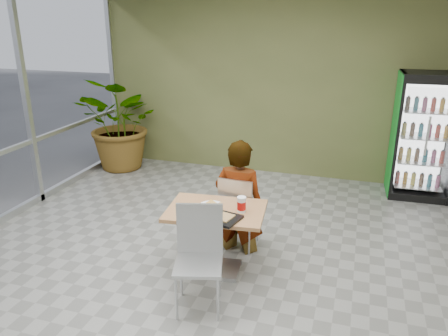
{
  "coord_description": "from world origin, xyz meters",
  "views": [
    {
      "loc": [
        1.55,
        -3.87,
        2.7
      ],
      "look_at": [
        0.09,
        0.73,
        1.0
      ],
      "focal_mm": 35.0,
      "sensor_mm": 36.0,
      "label": 1
    }
  ],
  "objects": [
    {
      "name": "ground",
      "position": [
        0.0,
        0.0,
        0.0
      ],
      "size": [
        7.0,
        7.0,
        0.0
      ],
      "primitive_type": "plane",
      "color": "gray",
      "rests_on": "ground"
    },
    {
      "name": "room_envelope",
      "position": [
        0.0,
        0.0,
        1.6
      ],
      "size": [
        6.0,
        7.0,
        3.2
      ],
      "primitive_type": null,
      "color": "beige",
      "rests_on": "ground"
    },
    {
      "name": "dining_table",
      "position": [
        0.19,
        0.13,
        0.54
      ],
      "size": [
        1.1,
        0.82,
        0.75
      ],
      "rotation": [
        0.0,
        0.0,
        0.1
      ],
      "color": "#AF7E4B",
      "rests_on": "ground"
    },
    {
      "name": "chair_far",
      "position": [
        0.28,
        0.66,
        0.55
      ],
      "size": [
        0.44,
        0.44,
        0.93
      ],
      "rotation": [
        0.0,
        0.0,
        3.09
      ],
      "color": "#B3B5B8",
      "rests_on": "ground"
    },
    {
      "name": "chair_near",
      "position": [
        0.21,
        -0.44,
        0.59
      ],
      "size": [
        0.55,
        0.56,
        1.01
      ],
      "rotation": [
        0.0,
        0.0,
        0.27
      ],
      "color": "#B3B5B8",
      "rests_on": "ground"
    },
    {
      "name": "seated_woman",
      "position": [
        0.29,
        0.71,
        0.53
      ],
      "size": [
        0.64,
        0.43,
        1.67
      ],
      "primitive_type": "imported",
      "rotation": [
        0.0,
        0.0,
        3.09
      ],
      "color": "black",
      "rests_on": "ground"
    },
    {
      "name": "pizza_plate",
      "position": [
        0.12,
        0.19,
        0.77
      ],
      "size": [
        0.36,
        0.28,
        0.03
      ],
      "color": "white",
      "rests_on": "dining_table"
    },
    {
      "name": "soda_cup",
      "position": [
        0.47,
        0.14,
        0.83
      ],
      "size": [
        0.1,
        0.1,
        0.17
      ],
      "color": "white",
      "rests_on": "dining_table"
    },
    {
      "name": "napkin_stack",
      "position": [
        -0.08,
        -0.06,
        0.76
      ],
      "size": [
        0.21,
        0.21,
        0.02
      ],
      "primitive_type": "cube",
      "rotation": [
        0.0,
        0.0,
        0.44
      ],
      "color": "white",
      "rests_on": "dining_table"
    },
    {
      "name": "cafeteria_tray",
      "position": [
        0.3,
        -0.08,
        0.76
      ],
      "size": [
        0.48,
        0.39,
        0.02
      ],
      "primitive_type": "cube",
      "rotation": [
        0.0,
        0.0,
        -0.24
      ],
      "color": "black",
      "rests_on": "dining_table"
    },
    {
      "name": "beverage_fridge",
      "position": [
        2.51,
        3.14,
        0.96
      ],
      "size": [
        0.9,
        0.7,
        1.91
      ],
      "rotation": [
        0.0,
        0.0,
        0.04
      ],
      "color": "black",
      "rests_on": "ground"
    },
    {
      "name": "potted_plant",
      "position": [
        -2.5,
        2.89,
        0.85
      ],
      "size": [
        1.87,
        1.75,
        1.69
      ],
      "primitive_type": "imported",
      "rotation": [
        0.0,
        0.0,
        -0.33
      ],
      "color": "#396E2C",
      "rests_on": "ground"
    }
  ]
}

